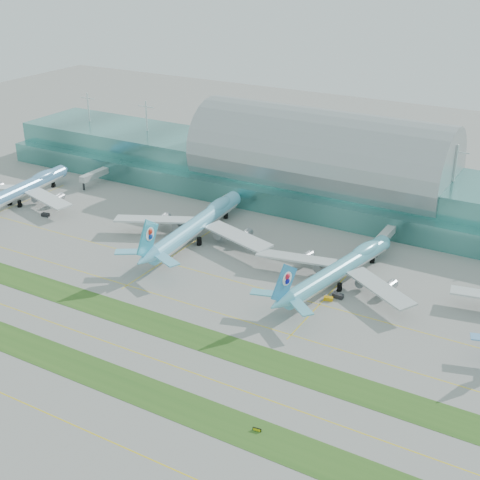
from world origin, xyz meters
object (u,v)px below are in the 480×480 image
Objects in this scene: terminal at (320,172)px; airliner_c at (340,268)px; taxiway_sign_east at (257,430)px; airliner_a at (20,190)px; airliner_b at (198,224)px.

terminal is 82.51m from airliner_c.
taxiway_sign_east is (12.14, -83.57, -5.82)m from airliner_c.
terminal is at bearing 130.19° from airliner_c.
terminal reaches higher than taxiway_sign_east.
airliner_b is (94.45, 6.91, 0.47)m from airliner_a.
airliner_c is 31.63× the size of taxiway_sign_east.
airliner_a reaches higher than airliner_c.
taxiway_sign_east is (77.42, -90.76, -6.47)m from airliner_b.
airliner_b is 119.47m from taxiway_sign_east.
terminal is 4.15× the size of airliner_b.
airliner_b is at bearing -175.19° from airliner_c.
airliner_b is 1.11× the size of airliner_c.
airliner_c is at bearing -60.90° from terminal.
terminal reaches higher than airliner_c.
terminal reaches higher than airliner_b.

